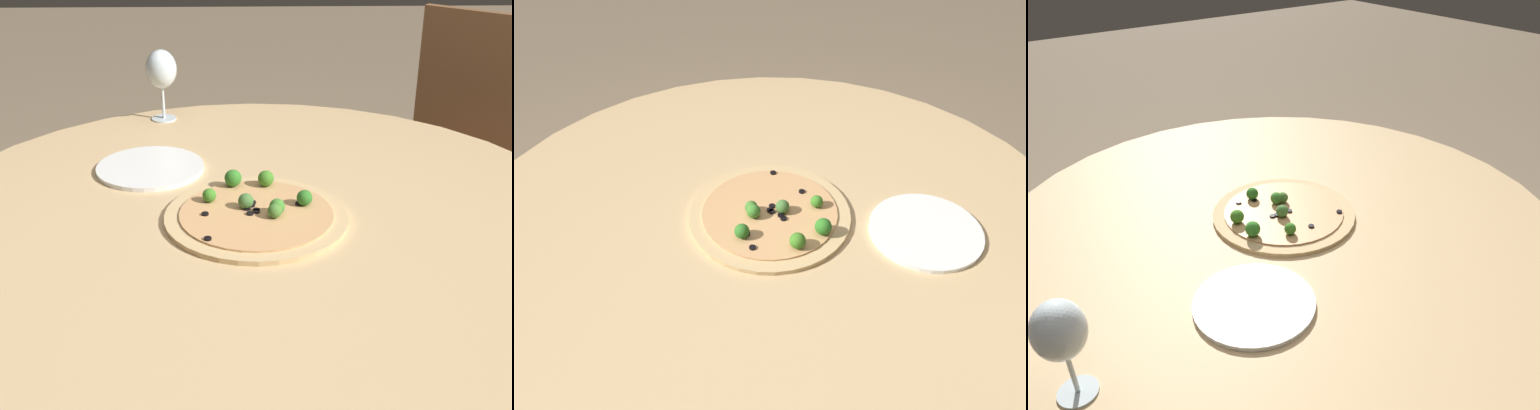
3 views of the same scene
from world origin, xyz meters
TOP-DOWN VIEW (x-y plane):
  - ground_plane at (0.00, 0.00)m, footprint 12.00×12.00m
  - dining_table at (0.00, 0.00)m, footprint 1.38×1.38m
  - pizza at (-0.00, 0.01)m, footprint 0.35×0.35m
  - plate_near at (0.23, -0.23)m, footprint 0.24×0.24m

SIDE VIEW (x-z plane):
  - ground_plane at x=0.00m, z-range 0.00..0.00m
  - dining_table at x=0.00m, z-range 0.31..1.05m
  - plate_near at x=0.23m, z-range 0.74..0.75m
  - pizza at x=0.00m, z-range 0.72..0.77m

